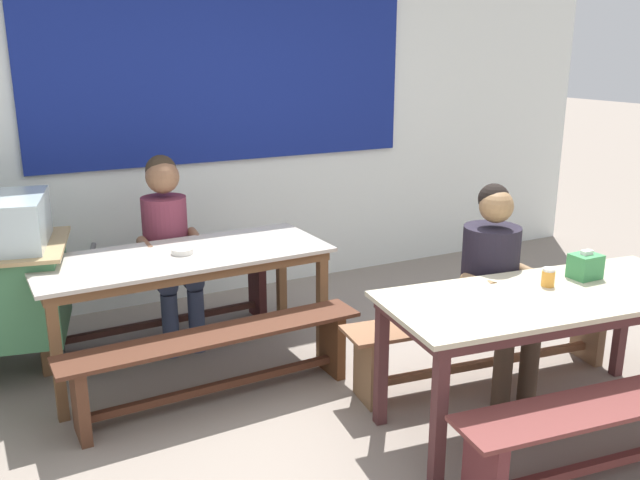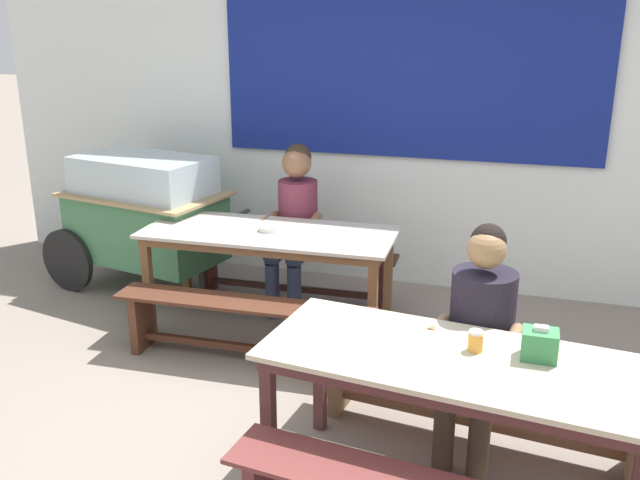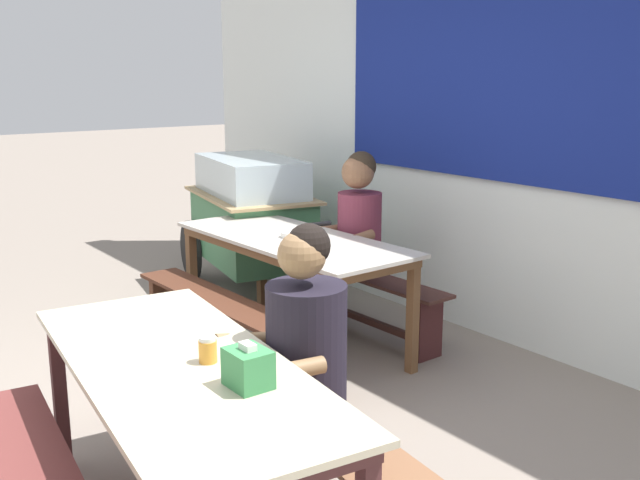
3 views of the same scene
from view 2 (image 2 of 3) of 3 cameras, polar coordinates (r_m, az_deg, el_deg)
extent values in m
plane|color=gray|center=(4.08, -0.65, -15.61)|extent=(40.00, 40.00, 0.00)
cube|color=silver|center=(5.93, 6.84, 9.90)|extent=(7.54, 0.12, 2.87)
cube|color=navy|center=(5.79, 7.27, 14.38)|extent=(3.11, 0.03, 1.56)
cube|color=#B8B1A5|center=(5.05, -4.21, 0.64)|extent=(1.85, 0.80, 0.02)
cube|color=brown|center=(5.06, -4.19, 0.19)|extent=(1.76, 0.74, 0.06)
cube|color=brown|center=(5.28, 5.58, -3.39)|extent=(0.06, 0.06, 0.69)
cube|color=brown|center=(4.71, 4.31, -6.05)|extent=(0.06, 0.06, 0.69)
cube|color=brown|center=(5.76, -10.94, -1.78)|extent=(0.06, 0.06, 0.69)
cube|color=brown|center=(5.25, -13.84, -3.97)|extent=(0.06, 0.06, 0.69)
cube|color=#C1B79A|center=(3.29, 11.32, -9.60)|extent=(1.89, 0.94, 0.03)
cube|color=#4C2829|center=(3.31, 11.28, -10.26)|extent=(1.81, 0.88, 0.06)
cube|color=#4C2829|center=(3.96, 0.01, -10.94)|extent=(0.07, 0.07, 0.68)
cube|color=#4C2829|center=(3.49, -4.21, -15.41)|extent=(0.07, 0.07, 0.68)
cube|color=#432620|center=(5.65, -2.30, -0.92)|extent=(1.73, 0.31, 0.02)
cube|color=#431F1F|center=(5.56, 5.03, -3.71)|extent=(0.07, 0.22, 0.42)
cube|color=#4B1F18|center=(5.97, -9.07, -2.32)|extent=(0.07, 0.22, 0.42)
cube|color=#432620|center=(5.76, -2.26, -3.98)|extent=(1.44, 0.09, 0.04)
cube|color=#492719|center=(4.68, -6.33, -5.16)|extent=(1.79, 0.34, 0.02)
cube|color=#4E2C18|center=(4.57, 2.91, -8.72)|extent=(0.07, 0.24, 0.42)
cube|color=#502E1E|center=(5.08, -14.41, -6.43)|extent=(0.07, 0.24, 0.42)
cube|color=#492719|center=(4.81, -6.19, -8.72)|extent=(1.50, 0.09, 0.04)
cube|color=brown|center=(3.92, 12.85, -10.32)|extent=(1.87, 0.52, 0.02)
cube|color=brown|center=(4.00, 24.36, -14.66)|extent=(0.09, 0.26, 0.42)
cube|color=brown|center=(4.22, 1.68, -11.11)|extent=(0.09, 0.26, 0.42)
cube|color=brown|center=(4.08, 12.53, -14.35)|extent=(1.56, 0.23, 0.04)
cube|color=#407B4E|center=(6.07, -13.97, 1.04)|extent=(1.35, 0.94, 0.55)
cube|color=silver|center=(5.96, -14.29, 5.08)|extent=(1.21, 0.84, 0.33)
cube|color=tan|center=(5.99, -14.18, 3.67)|extent=(1.44, 1.03, 0.02)
cylinder|color=black|center=(6.78, -15.20, 0.30)|extent=(0.54, 0.16, 0.54)
cylinder|color=black|center=(6.29, -19.95, -1.58)|extent=(0.54, 0.16, 0.54)
cylinder|color=#333333|center=(5.85, -9.62, -3.55)|extent=(0.05, 0.05, 0.27)
cylinder|color=#3F3F3F|center=(5.53, -7.96, 1.55)|extent=(0.18, 0.70, 0.04)
cylinder|color=#2E3853|center=(5.42, -3.91, -4.14)|extent=(0.11, 0.11, 0.44)
cylinder|color=#2E3853|center=(5.36, -2.12, -4.37)|extent=(0.11, 0.11, 0.44)
cylinder|color=#2E3853|center=(5.48, -3.29, -0.85)|extent=(0.13, 0.40, 0.13)
cylinder|color=#2E3853|center=(5.43, -1.51, -1.04)|extent=(0.13, 0.40, 0.13)
cylinder|color=maroon|center=(5.54, -1.81, 2.17)|extent=(0.31, 0.31, 0.54)
sphere|color=brown|center=(5.42, -1.92, 6.32)|extent=(0.23, 0.23, 0.23)
sphere|color=#2D2319|center=(5.44, -1.82, 6.80)|extent=(0.21, 0.21, 0.21)
cylinder|color=brown|center=(5.44, -4.18, 1.69)|extent=(0.07, 0.30, 0.07)
cylinder|color=brown|center=(5.32, -0.66, 1.37)|extent=(0.07, 0.31, 0.11)
cylinder|color=#433226|center=(3.76, 10.10, -15.13)|extent=(0.11, 0.11, 0.44)
cylinder|color=#433226|center=(3.73, 12.87, -15.61)|extent=(0.11, 0.11, 0.44)
cylinder|color=#433226|center=(3.77, 10.97, -10.38)|extent=(0.17, 0.38, 0.13)
cylinder|color=#433226|center=(3.74, 13.69, -10.82)|extent=(0.17, 0.38, 0.13)
cylinder|color=black|center=(3.79, 13.11, -6.21)|extent=(0.34, 0.34, 0.51)
sphere|color=olive|center=(3.63, 13.47, -0.76)|extent=(0.20, 0.20, 0.20)
sphere|color=black|center=(3.65, 13.60, -0.10)|extent=(0.18, 0.18, 0.18)
cylinder|color=olive|center=(3.67, 9.59, -7.05)|extent=(0.11, 0.31, 0.11)
cylinder|color=olive|center=(3.61, 15.49, -7.94)|extent=(0.11, 0.31, 0.07)
cube|color=#37854A|center=(3.33, 17.52, -8.17)|extent=(0.16, 0.13, 0.14)
cube|color=white|center=(3.30, 17.65, -6.91)|extent=(0.06, 0.04, 0.02)
cylinder|color=gold|center=(3.34, 12.59, -8.17)|extent=(0.07, 0.07, 0.09)
cylinder|color=white|center=(3.32, 12.65, -7.38)|extent=(0.06, 0.06, 0.02)
cylinder|color=silver|center=(5.03, -4.26, 0.94)|extent=(0.14, 0.14, 0.04)
camera|label=1|loc=(2.88, -62.95, 3.41)|focal=37.96mm
camera|label=3|loc=(2.85, 66.60, -1.29)|focal=41.38mm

